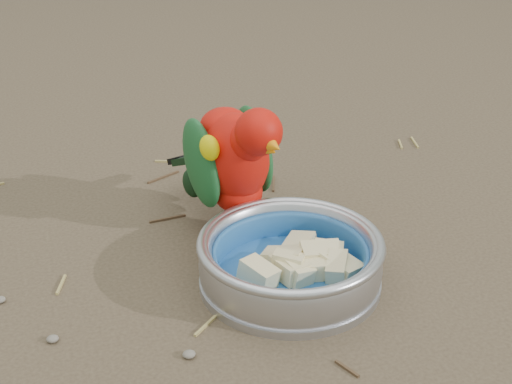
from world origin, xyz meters
name	(u,v)px	position (x,y,z in m)	size (l,w,h in m)	color
ground	(238,319)	(0.00, 0.00, 0.00)	(60.00, 60.00, 0.00)	#4C3E2D
food_bowl	(290,279)	(0.08, 0.05, 0.01)	(0.21, 0.21, 0.02)	#B2B2BA
bowl_wall	(290,257)	(0.08, 0.05, 0.04)	(0.21, 0.21, 0.04)	#B2B2BA
fruit_wedges	(290,262)	(0.08, 0.05, 0.03)	(0.13, 0.13, 0.03)	beige
lory_parrot	(234,168)	(0.05, 0.19, 0.09)	(0.11, 0.22, 0.18)	#BF1007
ground_debris	(256,302)	(0.03, 0.02, 0.00)	(0.90, 0.80, 0.01)	#A28E4F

